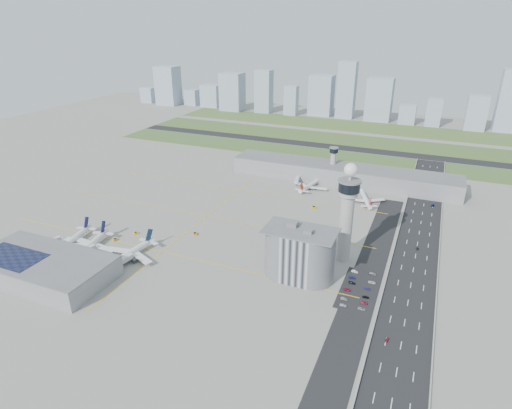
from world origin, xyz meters
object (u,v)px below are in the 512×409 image
at_px(tug_1, 87,249).
at_px(airplane_near_b, 88,243).
at_px(airplane_far_b, 366,196).
at_px(car_lot_10, 372,282).
at_px(car_lot_8, 366,297).
at_px(jet_bridge_far_1, 351,186).
at_px(airplane_near_a, 71,237).
at_px(car_hw_4, 420,179).
at_px(car_lot_6, 362,309).
at_px(car_hw_1, 417,248).
at_px(jet_bridge_near_2, 114,267).
at_px(car_hw_2, 433,205).
at_px(tug_5, 354,199).
at_px(car_lot_11, 373,274).
at_px(car_lot_3, 352,283).
at_px(control_tower, 347,209).
at_px(car_lot_2, 347,290).
at_px(car_lot_4, 352,278).
at_px(tug_4, 314,207).
at_px(admin_building, 299,254).
at_px(jet_bridge_far_0, 298,179).
at_px(airplane_near_c, 128,251).
at_px(airplane_far_a, 311,183).
at_px(car_lot_7, 364,303).
at_px(jet_bridge_near_1, 77,257).
at_px(car_lot_1, 344,299).
at_px(car_lot_5, 355,271).
at_px(jet_bridge_near_0, 42,248).
at_px(car_lot_0, 343,305).
at_px(tug_2, 136,233).
at_px(tug_0, 115,240).
at_px(secondary_tower, 333,161).
at_px(car_hw_0, 387,340).
at_px(car_lot_9, 367,289).

bearing_deg(tug_1, airplane_near_b, -64.19).
xyz_separation_m(airplane_far_b, car_lot_10, (24.90, -120.07, -4.80)).
bearing_deg(car_lot_8, jet_bridge_far_1, 5.81).
bearing_deg(airplane_near_a, car_hw_4, 125.84).
height_order(car_lot_6, car_hw_1, car_lot_6).
xyz_separation_m(jet_bridge_near_2, car_hw_2, (174.74, 181.56, -2.20)).
relative_size(tug_5, car_lot_11, 0.96).
relative_size(airplane_far_b, car_lot_3, 9.54).
relative_size(control_tower, car_lot_2, 15.89).
bearing_deg(car_lot_4, tug_4, 23.84).
bearing_deg(car_hw_4, admin_building, -105.24).
xyz_separation_m(jet_bridge_far_0, car_hw_1, (113.41, -91.91, -2.29)).
relative_size(airplane_near_b, car_hw_2, 9.72).
xyz_separation_m(airplane_far_b, tug_5, (-8.83, -0.37, -4.31)).
relative_size(airplane_near_c, jet_bridge_far_1, 3.22).
distance_m(car_lot_6, car_lot_8, 11.37).
relative_size(airplane_far_a, jet_bridge_far_0, 2.81).
height_order(airplane_near_c, tug_4, airplane_near_c).
relative_size(airplane_far_b, car_lot_7, 9.38).
relative_size(airplane_far_b, tug_1, 13.06).
xyz_separation_m(tug_5, car_lot_6, (32.77, -146.98, -0.49)).
height_order(jet_bridge_near_1, car_lot_10, jet_bridge_near_1).
xyz_separation_m(airplane_far_a, jet_bridge_near_1, (-100.54, -180.79, -2.66)).
xyz_separation_m(car_lot_1, car_lot_5, (0.02, 29.90, 0.02)).
height_order(jet_bridge_near_0, jet_bridge_near_1, same).
bearing_deg(car_lot_10, car_lot_8, 170.96).
relative_size(jet_bridge_near_0, car_lot_2, 3.45).
relative_size(tug_1, tug_5, 0.80).
distance_m(admin_building, car_lot_0, 39.12).
bearing_deg(car_lot_7, car_lot_11, 1.04).
height_order(jet_bridge_far_0, tug_2, jet_bridge_far_0).
bearing_deg(tug_5, tug_2, 53.01).
distance_m(tug_0, car_lot_7, 172.21).
height_order(car_lot_2, car_hw_2, car_hw_2).
distance_m(secondary_tower, airplane_far_a, 35.28).
xyz_separation_m(secondary_tower, car_hw_0, (78.36, -209.31, -18.25)).
bearing_deg(tug_5, control_tower, 106.83).
bearing_deg(car_lot_4, jet_bridge_far_0, 24.08).
height_order(jet_bridge_near_2, car_lot_6, jet_bridge_near_2).
bearing_deg(car_hw_0, tug_0, -179.56).
relative_size(control_tower, car_lot_10, 15.36).
distance_m(car_hw_1, car_hw_2, 80.71).
bearing_deg(car_lot_3, tug_2, 94.08).
height_order(airplane_near_c, car_lot_9, airplane_near_c).
relative_size(admin_building, car_lot_3, 10.43).
distance_m(car_lot_3, car_hw_4, 200.36).
xyz_separation_m(airplane_near_b, airplane_far_a, (102.03, 168.50, -0.88)).
bearing_deg(car_lot_3, jet_bridge_near_1, 109.26).
height_order(secondary_tower, car_lot_3, secondary_tower).
bearing_deg(car_lot_6, airplane_near_b, 97.67).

